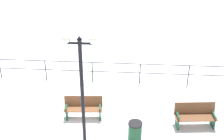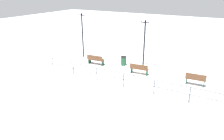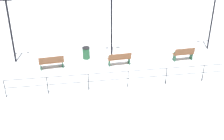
{
  "view_description": "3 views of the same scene",
  "coord_description": "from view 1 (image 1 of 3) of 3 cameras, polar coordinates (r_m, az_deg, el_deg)",
  "views": [
    {
      "loc": [
        10.01,
        1.88,
        7.79
      ],
      "look_at": [
        -2.1,
        1.0,
        1.15
      ],
      "focal_mm": 50.4,
      "sensor_mm": 36.0,
      "label": 1
    },
    {
      "loc": [
        -15.32,
        -6.12,
        6.67
      ],
      "look_at": [
        -2.64,
        1.11,
        0.99
      ],
      "focal_mm": 34.26,
      "sensor_mm": 36.0,
      "label": 2
    },
    {
      "loc": [
        -17.53,
        3.19,
        9.22
      ],
      "look_at": [
        -2.17,
        0.8,
        0.78
      ],
      "focal_mm": 48.64,
      "sensor_mm": 36.0,
      "label": 3
    }
  ],
  "objects": [
    {
      "name": "trash_bin",
      "position": [
        11.52,
        4.19,
        -11.18
      ],
      "size": [
        0.51,
        0.51,
        0.83
      ],
      "color": "#1E4C2D",
      "rests_on": "ground"
    },
    {
      "name": "waterfront_railing",
      "position": [
        14.88,
        -3.6,
        0.28
      ],
      "size": [
        0.05,
        13.59,
        1.07
      ],
      "color": "#26282D",
      "rests_on": "ground"
    },
    {
      "name": "bench_third",
      "position": [
        12.61,
        14.85,
        -7.93
      ],
      "size": [
        0.73,
        1.63,
        0.93
      ],
      "rotation": [
        0.0,
        0.0,
        0.1
      ],
      "color": "brown",
      "rests_on": "ground"
    },
    {
      "name": "ground_plane",
      "position": [
        12.83,
        -5.2,
        -8.87
      ],
      "size": [
        80.0,
        80.0,
        0.0
      ],
      "primitive_type": "plane",
      "color": "white",
      "rests_on": "ground"
    },
    {
      "name": "lamppost_middle",
      "position": [
        9.9,
        -5.66,
        0.45
      ],
      "size": [
        0.32,
        1.18,
        4.26
      ],
      "color": "black",
      "rests_on": "ground"
    },
    {
      "name": "bench_second",
      "position": [
        12.66,
        -5.22,
        -6.75
      ],
      "size": [
        0.6,
        1.56,
        0.9
      ],
      "rotation": [
        0.0,
        0.0,
        0.07
      ],
      "color": "brown",
      "rests_on": "ground"
    }
  ]
}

